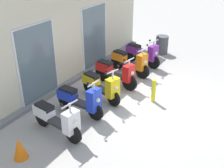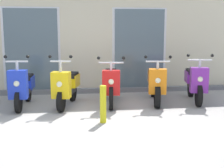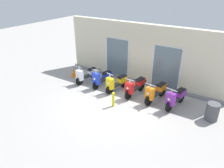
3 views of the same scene
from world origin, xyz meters
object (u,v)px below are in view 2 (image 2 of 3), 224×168
at_px(scooter_blue, 23,86).
at_px(scooter_red, 111,83).
at_px(scooter_purple, 195,82).
at_px(curb_bollard, 103,104).
at_px(scooter_yellow, 67,86).
at_px(scooter_orange, 156,83).

bearing_deg(scooter_blue, scooter_red, 1.16).
distance_m(scooter_purple, curb_bollard, 2.79).
xyz_separation_m(scooter_purple, curb_bollard, (-2.37, -1.47, -0.13)).
height_order(scooter_blue, curb_bollard, scooter_blue).
distance_m(scooter_red, scooter_purple, 2.03).
xyz_separation_m(scooter_yellow, scooter_purple, (3.04, 0.08, 0.01)).
distance_m(scooter_blue, scooter_yellow, 0.97).
height_order(scooter_yellow, scooter_purple, scooter_yellow).
relative_size(scooter_red, scooter_orange, 1.00).
xyz_separation_m(scooter_yellow, scooter_orange, (2.08, 0.12, -0.01)).
distance_m(scooter_blue, scooter_red, 1.98).
height_order(scooter_orange, scooter_purple, scooter_purple).
height_order(scooter_blue, scooter_red, scooter_blue).
bearing_deg(scooter_yellow, scooter_purple, 1.44).
xyz_separation_m(scooter_blue, scooter_purple, (4.01, 0.02, 0.01)).
relative_size(scooter_orange, scooter_purple, 1.06).
relative_size(scooter_red, scooter_purple, 1.06).
bearing_deg(scooter_blue, scooter_yellow, -3.04).
bearing_deg(scooter_yellow, curb_bollard, -64.22).
relative_size(scooter_orange, curb_bollard, 2.37).
bearing_deg(scooter_blue, scooter_orange, 1.36).
height_order(scooter_purple, curb_bollard, scooter_purple).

